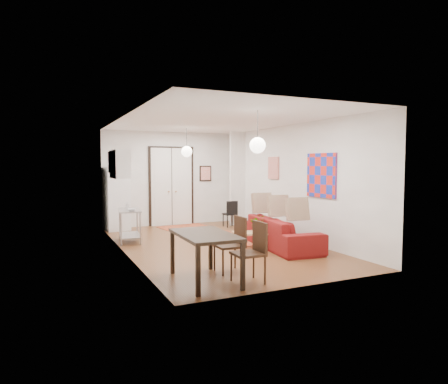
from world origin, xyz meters
name	(u,v)px	position (x,y,z in m)	size (l,w,h in m)	color
floor	(215,245)	(0.00, 0.00, 0.00)	(7.00, 7.00, 0.00)	brown
ceiling	(215,121)	(0.00, 0.00, 2.90)	(4.20, 7.00, 0.02)	white
wall_back	(171,179)	(0.00, 3.50, 1.45)	(4.20, 0.02, 2.90)	white
wall_front	(305,194)	(0.00, -3.50, 1.45)	(4.20, 0.02, 2.90)	white
wall_left	(124,186)	(-2.10, 0.00, 1.45)	(0.02, 7.00, 2.90)	white
wall_right	(291,182)	(2.10, 0.00, 1.45)	(0.02, 7.00, 2.90)	white
double_doors	(172,187)	(0.00, 3.46, 1.20)	(1.44, 0.06, 2.50)	silver
stub_partition	(237,179)	(1.85, 2.55, 1.45)	(0.50, 0.10, 2.90)	white
wall_cabinet	(120,164)	(-1.92, 1.50, 1.90)	(0.35, 1.00, 0.70)	white
painting_popart	(321,175)	(2.08, -1.25, 1.65)	(0.05, 1.00, 1.00)	red
painting_abstract	(274,168)	(2.08, 0.80, 1.80)	(0.05, 0.50, 0.60)	#F2E5CA
poster_back	(206,173)	(1.15, 3.47, 1.60)	(0.40, 0.03, 0.50)	red
print_left	(110,162)	(-2.07, 2.00, 1.95)	(0.03, 0.44, 0.54)	#95653E
pendant_back	(187,152)	(0.00, 2.00, 2.25)	(0.30, 0.30, 0.80)	white
pendant_front	(258,145)	(0.00, -2.00, 2.25)	(0.30, 0.30, 0.80)	white
kilim_rug	(209,234)	(0.41, 1.41, 0.00)	(1.44, 3.83, 0.01)	#C55731
sofa	(282,233)	(1.26, -0.91, 0.35)	(0.93, 2.38, 0.69)	maroon
coffee_table	(253,234)	(0.57, -0.82, 0.34)	(0.99, 0.71, 0.39)	tan
potted_plant	(257,223)	(0.67, -0.82, 0.59)	(0.35, 0.30, 0.38)	#31652D
kitchen_counter	(130,222)	(-1.75, 1.26, 0.49)	(0.66, 1.10, 0.79)	#A8A9AC
bowl	(132,210)	(-1.75, 0.96, 0.82)	(0.19, 0.19, 0.05)	silver
soap_bottle	(127,205)	(-1.75, 1.51, 0.88)	(0.07, 0.08, 0.16)	teal
fridge	(116,199)	(-1.75, 3.14, 0.91)	(0.64, 0.64, 1.82)	white
dining_table	(205,239)	(-1.31, -2.62, 0.70)	(0.84, 1.44, 0.79)	black
dining_chair_near	(227,239)	(-0.71, -2.17, 0.57)	(0.48, 0.67, 0.98)	#362011
dining_chair_far	(245,247)	(-0.71, -2.87, 0.57)	(0.48, 0.67, 0.98)	#362011
black_side_chair	(229,211)	(1.49, 2.41, 0.46)	(0.36, 0.36, 0.80)	black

